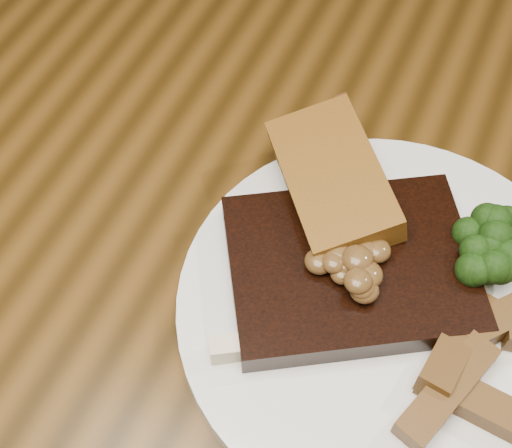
# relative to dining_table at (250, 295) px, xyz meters

# --- Properties ---
(dining_table) EXTENTS (1.60, 0.90, 0.75)m
(dining_table) POSITION_rel_dining_table_xyz_m (0.00, 0.00, 0.00)
(dining_table) COLOR #4B2F0F
(dining_table) RESTS_ON ground
(plate) EXTENTS (0.32, 0.32, 0.01)m
(plate) POSITION_rel_dining_table_xyz_m (0.12, -0.02, 0.10)
(plate) COLOR white
(plate) RESTS_ON dining_table
(steak) EXTENTS (0.21, 0.20, 0.03)m
(steak) POSITION_rel_dining_table_xyz_m (0.08, -0.01, 0.12)
(steak) COLOR black
(steak) RESTS_ON plate
(steak_bone) EXTENTS (0.13, 0.09, 0.02)m
(steak_bone) POSITION_rel_dining_table_xyz_m (0.08, -0.07, 0.11)
(steak_bone) COLOR beige
(steak_bone) RESTS_ON plate
(mushroom_pile) EXTENTS (0.06, 0.06, 0.03)m
(mushroom_pile) POSITION_rel_dining_table_xyz_m (0.09, -0.01, 0.14)
(mushroom_pile) COLOR brown
(mushroom_pile) RESTS_ON steak
(garlic_bread) EXTENTS (0.13, 0.14, 0.03)m
(garlic_bread) POSITION_rel_dining_table_xyz_m (0.05, 0.05, 0.12)
(garlic_bread) COLOR brown
(garlic_bread) RESTS_ON plate
(potato_wedges) EXTENTS (0.11, 0.11, 0.02)m
(potato_wedges) POSITION_rel_dining_table_xyz_m (0.19, -0.02, 0.12)
(potato_wedges) COLOR brown
(potato_wedges) RESTS_ON plate
(broccoli_cluster) EXTENTS (0.07, 0.07, 0.04)m
(broccoli_cluster) POSITION_rel_dining_table_xyz_m (0.17, 0.04, 0.12)
(broccoli_cluster) COLOR #1B3B0D
(broccoli_cluster) RESTS_ON plate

